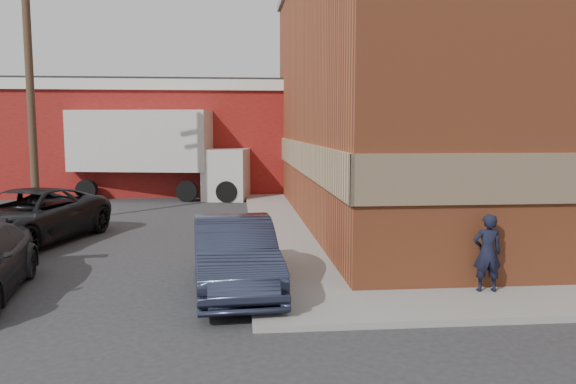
# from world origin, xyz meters

# --- Properties ---
(ground) EXTENTS (90.00, 90.00, 0.00)m
(ground) POSITION_xyz_m (0.00, 0.00, 0.00)
(ground) COLOR #28282B
(ground) RESTS_ON ground
(brick_building) EXTENTS (14.25, 18.25, 9.36)m
(brick_building) POSITION_xyz_m (8.50, 9.00, 4.68)
(brick_building) COLOR #A54D2A
(brick_building) RESTS_ON ground
(sidewalk_west) EXTENTS (1.80, 18.00, 0.12)m
(sidewalk_west) POSITION_xyz_m (0.60, 9.00, 0.06)
(sidewalk_west) COLOR gray
(sidewalk_west) RESTS_ON ground
(warehouse) EXTENTS (16.30, 8.30, 5.60)m
(warehouse) POSITION_xyz_m (-6.00, 20.00, 2.81)
(warehouse) COLOR maroon
(warehouse) RESTS_ON ground
(utility_pole) EXTENTS (2.00, 0.26, 9.00)m
(utility_pole) POSITION_xyz_m (-7.50, 9.00, 4.75)
(utility_pole) COLOR #503828
(utility_pole) RESTS_ON ground
(man) EXTENTS (0.59, 0.42, 1.53)m
(man) POSITION_xyz_m (4.10, -0.25, 0.88)
(man) COLOR black
(man) RESTS_ON sidewalk_south
(sedan) EXTENTS (1.93, 4.59, 1.48)m
(sedan) POSITION_xyz_m (-0.80, 0.66, 0.74)
(sedan) COLOR #272C41
(sedan) RESTS_ON ground
(suv_a) EXTENTS (4.05, 6.11, 1.56)m
(suv_a) POSITION_xyz_m (-6.68, 5.72, 0.78)
(suv_a) COLOR black
(suv_a) RESTS_ON ground
(box_truck) EXTENTS (8.52, 3.87, 4.06)m
(box_truck) POSITION_xyz_m (-4.23, 15.85, 2.34)
(box_truck) COLOR beige
(box_truck) RESTS_ON ground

